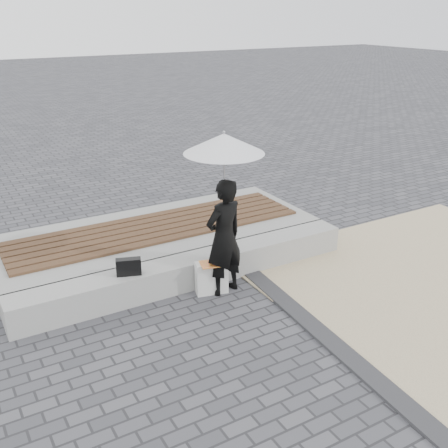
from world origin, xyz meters
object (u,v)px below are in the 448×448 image
at_px(parasol, 224,144).
at_px(canvas_tote, 212,277).
at_px(woman, 224,238).
at_px(handbag, 129,267).
at_px(seating_ledge, 191,270).

height_order(parasol, canvas_tote, parasol).
distance_m(woman, canvas_tote, 0.60).
bearing_deg(canvas_tote, handbag, 176.82).
distance_m(parasol, handbag, 2.01).
xyz_separation_m(seating_ledge, parasol, (0.28, -0.44, 1.87)).
distance_m(woman, parasol, 1.27).
distance_m(seating_ledge, handbag, 0.98).
xyz_separation_m(woman, handbag, (-1.21, 0.38, -0.29)).
xyz_separation_m(woman, parasol, (0.00, 0.00, 1.27)).
bearing_deg(woman, parasol, -101.73).
bearing_deg(parasol, handbag, 162.56).
height_order(seating_ledge, parasol, parasol).
height_order(woman, parasol, parasol).
relative_size(seating_ledge, handbag, 15.52).
height_order(seating_ledge, woman, woman).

